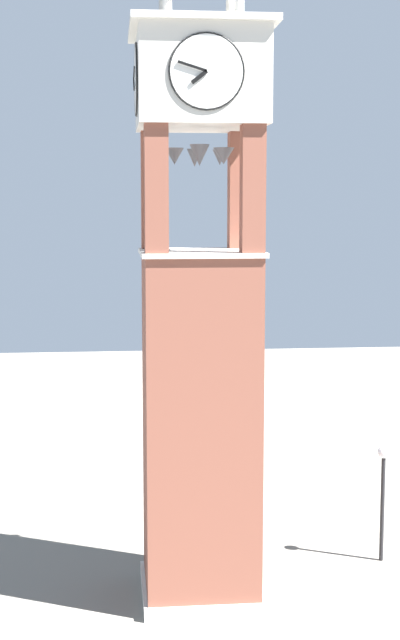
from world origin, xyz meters
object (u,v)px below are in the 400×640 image
object	(u,v)px
park_bench	(203,519)
clock_tower	(200,323)
lamp_post	(383,480)
trash_bin	(232,524)

from	to	relation	value
park_bench	clock_tower	bearing A→B (deg)	83.01
clock_tower	lamp_post	xyz separation A→B (m)	(-5.46, -1.77, -4.87)
clock_tower	park_bench	size ratio (longest dim) A/B	10.65
clock_tower	park_bench	bearing A→B (deg)	-96.99
park_bench	trash_bin	distance (m)	0.91
park_bench	lamp_post	distance (m)	5.90
park_bench	lamp_post	size ratio (longest dim) A/B	0.48
clock_tower	trash_bin	xyz separation A→B (m)	(-1.39, -4.08, -6.87)
trash_bin	park_bench	bearing A→B (deg)	-20.38
park_bench	trash_bin	size ratio (longest dim) A/B	2.06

